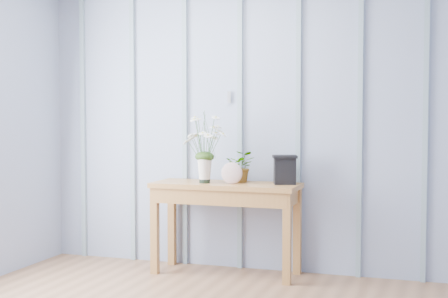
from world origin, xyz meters
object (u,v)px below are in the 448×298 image
(sideboard, at_px, (226,197))
(carved_box, at_px, (285,169))
(felt_disc_vessel, at_px, (232,173))
(daisy_vase, at_px, (205,140))

(sideboard, height_order, carved_box, carved_box)
(felt_disc_vessel, xyz_separation_m, carved_box, (0.41, 0.12, 0.03))
(sideboard, distance_m, carved_box, 0.53)
(sideboard, bearing_deg, felt_disc_vessel, -41.70)
(daisy_vase, bearing_deg, felt_disc_vessel, -0.54)
(daisy_vase, relative_size, felt_disc_vessel, 3.18)
(felt_disc_vessel, distance_m, carved_box, 0.43)
(felt_disc_vessel, bearing_deg, daisy_vase, 177.06)
(felt_disc_vessel, height_order, carved_box, carved_box)
(daisy_vase, xyz_separation_m, carved_box, (0.64, 0.12, -0.23))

